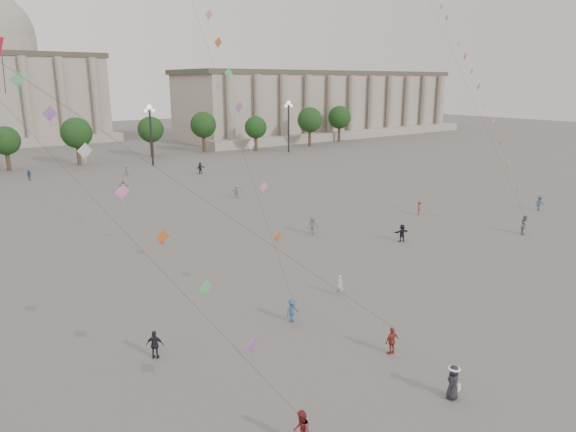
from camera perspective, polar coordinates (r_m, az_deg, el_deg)
ground at (r=29.54m, az=11.82°, el=-15.03°), size 360.00×360.00×0.00m
hall_east at (r=145.62m, az=4.00°, el=12.32°), size 84.00×26.22×17.20m
tree_row at (r=97.05m, az=-25.08°, el=7.99°), size 137.12×5.12×8.00m
lamp_post_mid_east at (r=93.55m, az=-15.05°, el=9.87°), size 2.00×0.90×10.65m
lamp_post_far_east at (r=108.31m, az=0.07°, el=10.96°), size 2.00×0.90×10.65m
person_crowd_0 at (r=86.88m, az=-26.82°, el=4.09°), size 1.03×0.77×1.62m
person_crowd_3 at (r=48.97m, az=12.55°, el=-1.85°), size 1.60×0.86×1.65m
person_crowd_4 at (r=85.94m, az=-17.53°, el=4.89°), size 1.17×1.54×1.62m
person_crowd_6 at (r=50.02m, az=2.75°, el=-1.05°), size 1.35×1.07×1.83m
person_crowd_7 at (r=66.28m, az=-5.74°, el=2.74°), size 1.53×1.13×1.61m
person_crowd_8 at (r=59.26m, az=14.40°, el=0.89°), size 1.13×1.15×1.59m
person_crowd_9 at (r=84.31m, az=-9.72°, el=5.27°), size 1.81×0.97×1.87m
person_crowd_12 at (r=72.71m, az=-17.82°, el=3.15°), size 1.32×1.37×1.56m
person_crowd_13 at (r=36.24m, az=5.74°, el=-7.64°), size 0.59×0.66×1.51m
person_crowd_14 at (r=66.07m, az=26.16°, el=1.30°), size 1.27×0.95×1.74m
tourist_0 at (r=29.39m, az=11.48°, el=-13.43°), size 0.93×0.40×1.57m
tourist_1 at (r=29.30m, az=-14.56°, el=-13.68°), size 0.97×0.89×1.60m
kite_flyer_0 at (r=22.39m, az=1.49°, el=-22.77°), size 1.07×1.08×1.76m
kite_flyer_1 at (r=32.28m, az=0.48°, el=-10.46°), size 1.07×0.72×1.53m
kite_flyer_2 at (r=55.16m, az=24.83°, el=-0.89°), size 1.12×1.00×1.88m
hat_person at (r=26.42m, az=17.89°, el=-17.10°), size 0.97×0.80×1.69m
kite_train_east at (r=75.38m, az=16.39°, el=21.42°), size 22.15×39.38×61.65m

